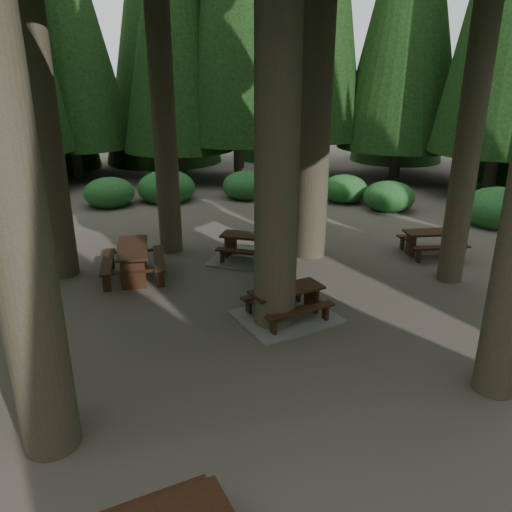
{
  "coord_description": "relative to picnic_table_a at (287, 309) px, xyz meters",
  "views": [
    {
      "loc": [
        -0.65,
        -8.91,
        4.85
      ],
      "look_at": [
        0.53,
        1.23,
        1.1
      ],
      "focal_mm": 35.0,
      "sensor_mm": 36.0,
      "label": 1
    }
  ],
  "objects": [
    {
      "name": "ground",
      "position": [
        -1.08,
        -0.37,
        -0.21
      ],
      "size": [
        80.0,
        80.0,
        0.0
      ],
      "primitive_type": "plane",
      "color": "#534943",
      "rests_on": "ground"
    },
    {
      "name": "shrub_ring",
      "position": [
        -0.37,
        0.38,
        0.19
      ],
      "size": [
        23.86,
        24.64,
        1.49
      ],
      "color": "#1F5C2B",
      "rests_on": "ground"
    },
    {
      "name": "picnic_table_b",
      "position": [
        -3.42,
        2.65,
        0.33
      ],
      "size": [
        1.68,
        2.01,
        0.81
      ],
      "rotation": [
        0.0,
        0.0,
        1.66
      ],
      "color": "black",
      "rests_on": "ground"
    },
    {
      "name": "picnic_table_c",
      "position": [
        -0.36,
        3.6,
        0.02
      ],
      "size": [
        2.59,
        2.39,
        0.71
      ],
      "rotation": [
        0.0,
        0.0,
        -0.39
      ],
      "color": "gray",
      "rests_on": "ground"
    },
    {
      "name": "picnic_table_d",
      "position": [
        4.77,
        3.39,
        0.25
      ],
      "size": [
        1.63,
        1.33,
        0.69
      ],
      "rotation": [
        0.0,
        0.0,
        0.02
      ],
      "color": "black",
      "rests_on": "ground"
    },
    {
      "name": "picnic_table_a",
      "position": [
        0.0,
        0.0,
        0.0
      ],
      "size": [
        2.45,
        2.26,
        0.67
      ],
      "rotation": [
        0.0,
        0.0,
        0.38
      ],
      "color": "gray",
      "rests_on": "ground"
    }
  ]
}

